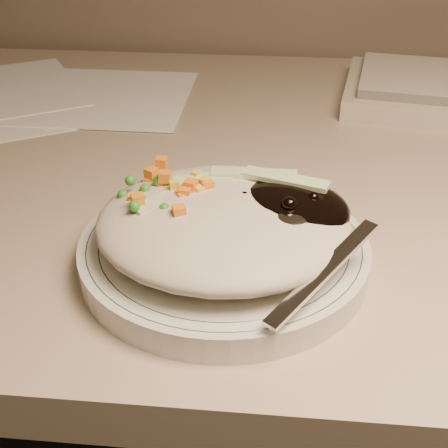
{
  "coord_description": "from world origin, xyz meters",
  "views": [
    {
      "loc": [
        -0.07,
        0.78,
        1.03
      ],
      "look_at": [
        -0.11,
        1.18,
        0.78
      ],
      "focal_mm": 50.0,
      "sensor_mm": 36.0,
      "label": 1
    }
  ],
  "objects": [
    {
      "name": "desk",
      "position": [
        0.0,
        1.38,
        0.54
      ],
      "size": [
        1.4,
        0.7,
        0.74
      ],
      "color": "tan",
      "rests_on": "ground"
    },
    {
      "name": "plate",
      "position": [
        -0.11,
        1.18,
        0.75
      ],
      "size": [
        0.22,
        0.22,
        0.02
      ],
      "primitive_type": "cylinder",
      "color": "silver",
      "rests_on": "desk"
    },
    {
      "name": "plate_rim",
      "position": [
        -0.11,
        1.18,
        0.76
      ],
      "size": [
        0.21,
        0.21,
        0.0
      ],
      "color": "#144723",
      "rests_on": "plate"
    },
    {
      "name": "meal",
      "position": [
        -0.11,
        1.18,
        0.78
      ],
      "size": [
        0.21,
        0.19,
        0.05
      ],
      "color": "#B8AD95",
      "rests_on": "plate"
    }
  ]
}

